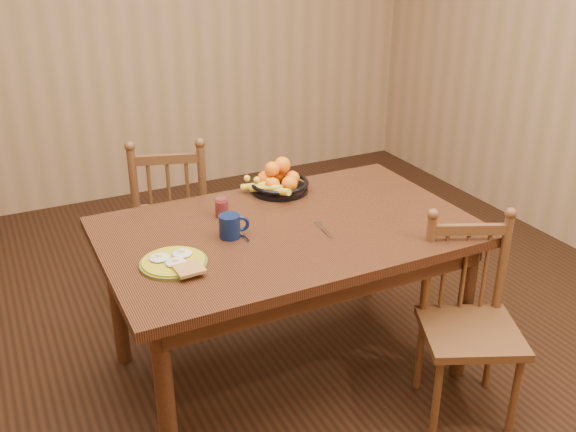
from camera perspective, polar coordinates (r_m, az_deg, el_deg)
name	(u,v)px	position (r m, az deg, el deg)	size (l,w,h in m)	color
room	(288,90)	(2.60, 0.00, 11.10)	(4.52, 5.02, 2.72)	black
dining_table	(288,244)	(2.84, 0.00, -2.48)	(1.60, 1.00, 0.75)	black
chair_far	(173,220)	(3.61, -10.22, -0.32)	(0.53, 0.52, 0.94)	#4A2B16
chair_near	(469,323)	(2.84, 15.77, -9.17)	(0.51, 0.51, 0.87)	#4A2B16
breakfast_plate	(174,262)	(2.52, -10.06, -4.05)	(0.26, 0.29, 0.04)	#59601E
fork	(323,228)	(2.77, 3.13, -1.11)	(0.04, 0.18, 0.00)	silver
spoon	(236,232)	(2.75, -4.61, -1.42)	(0.04, 0.16, 0.01)	silver
coffee_mug	(231,226)	(2.70, -5.12, -0.87)	(0.13, 0.09, 0.10)	#0A1538
juice_glass	(222,207)	(2.89, -5.91, 0.76)	(0.06, 0.06, 0.09)	silver
fruit_bowl	(278,182)	(3.15, -0.89, 3.06)	(0.32, 0.32, 0.17)	black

